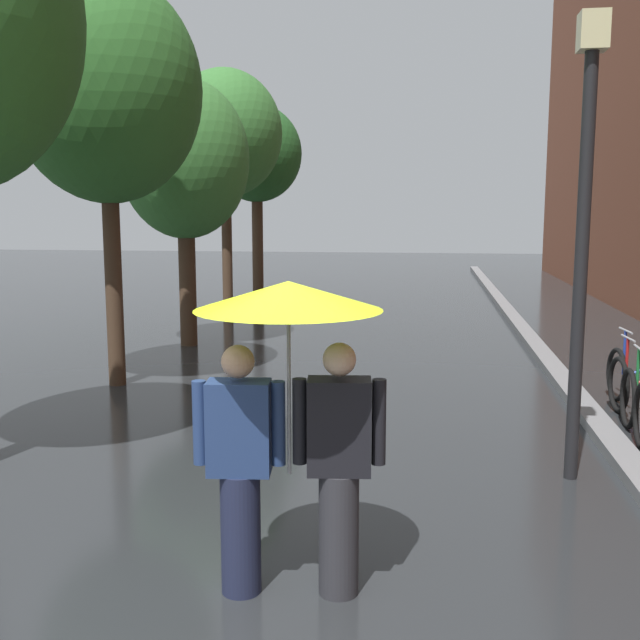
% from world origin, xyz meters
% --- Properties ---
extents(ground_plane, '(80.00, 80.00, 0.00)m').
position_xyz_m(ground_plane, '(0.00, 0.00, 0.00)').
color(ground_plane, '#26282B').
extents(kerb_strip, '(0.30, 36.00, 0.12)m').
position_xyz_m(kerb_strip, '(3.20, 10.00, 0.06)').
color(kerb_strip, slate).
rests_on(kerb_strip, ground).
extents(street_tree_1, '(2.60, 2.60, 5.62)m').
position_xyz_m(street_tree_1, '(-3.12, 5.82, 4.07)').
color(street_tree_1, '#473323').
rests_on(street_tree_1, ground).
extents(street_tree_2, '(2.32, 2.32, 4.80)m').
position_xyz_m(street_tree_2, '(-3.10, 8.99, 3.35)').
color(street_tree_2, '#473323').
rests_on(street_tree_2, ground).
extents(street_tree_3, '(2.49, 2.49, 5.50)m').
position_xyz_m(street_tree_3, '(-3.18, 12.01, 4.11)').
color(street_tree_3, '#473323').
rests_on(street_tree_3, ground).
extents(street_tree_4, '(2.30, 2.30, 5.12)m').
position_xyz_m(street_tree_4, '(-3.11, 14.74, 3.86)').
color(street_tree_4, '#473323').
rests_on(street_tree_4, ground).
extents(couple_under_umbrella, '(1.22, 1.18, 2.04)m').
position_xyz_m(couple_under_umbrella, '(0.40, 0.46, 1.39)').
color(couple_under_umbrella, '#1E233D').
rests_on(couple_under_umbrella, ground).
extents(street_lamp_post, '(0.24, 0.24, 4.14)m').
position_xyz_m(street_lamp_post, '(2.60, 2.87, 2.43)').
color(street_lamp_post, black).
rests_on(street_lamp_post, ground).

